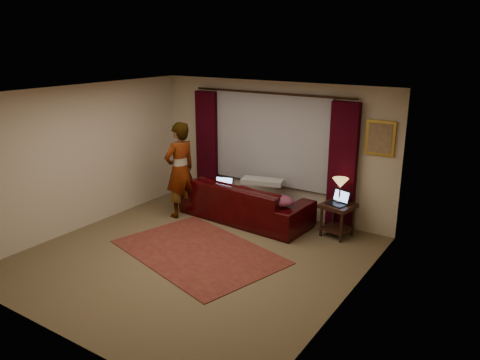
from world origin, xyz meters
The scene contains 20 objects.
floor centered at (0.00, 0.00, -0.01)m, with size 5.00×5.00×0.01m, color brown.
ceiling centered at (0.00, 0.00, 2.60)m, with size 5.00×5.00×0.02m, color silver.
wall_back centered at (0.00, 2.50, 1.30)m, with size 5.00×0.02×2.60m, color beige.
wall_front centered at (0.00, -2.50, 1.30)m, with size 5.00×0.02×2.60m, color beige.
wall_left centered at (-2.50, 0.00, 1.30)m, with size 0.02×5.00×2.60m, color beige.
wall_right centered at (2.50, 0.00, 1.30)m, with size 0.02×5.00×2.60m, color beige.
sheer_curtain centered at (0.00, 2.44, 1.50)m, with size 2.50×0.05×1.80m, color #97979F.
drape_left centered at (-1.50, 2.39, 1.18)m, with size 0.50×0.14×2.30m, color black.
drape_right centered at (1.50, 2.39, 1.18)m, with size 0.50×0.14×2.30m, color black.
curtain_rod centered at (0.00, 2.39, 2.38)m, with size 0.04×0.04×3.40m, color black.
picture_frame centered at (2.10, 2.47, 1.75)m, with size 0.50×0.04×0.60m, color #B38B31.
sofa centered at (-0.19, 1.82, 0.52)m, with size 2.57×1.11×1.04m, color black.
throw_blanket centered at (0.07, 2.03, 1.03)m, with size 0.79×0.31×0.09m, color #9D9B96.
clothing_pile centered at (0.72, 1.57, 0.62)m, with size 0.47×0.36×0.20m, color #712F48.
laptop_sofa centered at (-0.62, 1.67, 0.65)m, with size 0.37×0.40×0.27m, color black, non-canonical shape.
area_rug centered at (-0.05, 0.17, 0.01)m, with size 2.68×1.79×0.01m, color maroon.
end_table centered at (1.60, 2.04, 0.30)m, with size 0.52×0.52×0.60m, color black.
tiffany_lamp centered at (1.58, 2.11, 0.82)m, with size 0.28×0.28×0.45m, color #989442, non-canonical shape.
laptop_table centered at (1.58, 2.00, 0.72)m, with size 0.34×0.37×0.24m, color black, non-canonical shape.
person centered at (-1.35, 1.31, 0.93)m, with size 0.55×0.55×1.86m, color #9D9B96.
Camera 1 is at (4.36, -5.31, 3.35)m, focal length 35.00 mm.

